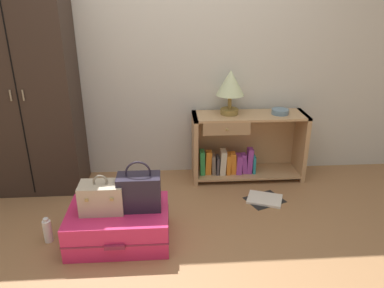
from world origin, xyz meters
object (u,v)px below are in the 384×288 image
(train_case, at_px, (102,197))
(bottle, at_px, (48,231))
(wardrobe, at_px, (27,88))
(bookshelf, at_px, (243,147))
(bowl, at_px, (280,112))
(open_book_on_floor, at_px, (265,199))
(table_lamp, at_px, (230,85))
(suitcase_large, at_px, (119,225))
(handbag, at_px, (139,191))

(train_case, distance_m, bottle, 0.51)
(wardrobe, relative_size, bookshelf, 1.76)
(bookshelf, relative_size, bowl, 6.74)
(bowl, xyz_separation_m, open_book_on_floor, (-0.21, -0.45, -0.68))
(bowl, xyz_separation_m, bottle, (-1.98, -0.93, -0.59))
(table_lamp, height_order, suitcase_large, table_lamp)
(table_lamp, distance_m, train_case, 1.56)
(bowl, bearing_deg, suitcase_large, -146.71)
(table_lamp, relative_size, bottle, 2.09)
(wardrobe, height_order, bowl, wardrobe)
(wardrobe, distance_m, table_lamp, 1.81)
(table_lamp, xyz_separation_m, bowl, (0.48, -0.03, -0.25))
(bowl, bearing_deg, bottle, -154.80)
(table_lamp, bearing_deg, train_case, -137.19)
(suitcase_large, height_order, handbag, handbag)
(suitcase_large, distance_m, handbag, 0.32)
(handbag, bearing_deg, suitcase_large, -175.86)
(train_case, xyz_separation_m, handbag, (0.27, 0.02, 0.03))
(train_case, bearing_deg, bowl, 31.68)
(suitcase_large, bearing_deg, handbag, 4.14)
(table_lamp, height_order, bowl, table_lamp)
(table_lamp, bearing_deg, bookshelf, -4.78)
(handbag, bearing_deg, bookshelf, 45.29)
(wardrobe, relative_size, train_case, 6.17)
(bottle, bearing_deg, open_book_on_floor, 15.10)
(bowl, bearing_deg, wardrobe, -179.07)
(wardrobe, bearing_deg, bottle, -71.04)
(table_lamp, relative_size, suitcase_large, 0.56)
(bookshelf, bearing_deg, suitcase_large, -138.89)
(table_lamp, distance_m, suitcase_large, 1.60)
(bottle, height_order, open_book_on_floor, bottle)
(bottle, bearing_deg, bookshelf, 30.07)
(train_case, bearing_deg, wardrobe, 128.70)
(handbag, bearing_deg, table_lamp, 50.44)
(bowl, distance_m, suitcase_large, 1.81)
(bookshelf, height_order, table_lamp, table_lamp)
(wardrobe, xyz_separation_m, handbag, (1.00, -0.90, -0.55))
(wardrobe, bearing_deg, bookshelf, 1.74)
(bowl, xyz_separation_m, train_case, (-1.55, -0.96, -0.31))
(wardrobe, distance_m, handbag, 1.46)
(bookshelf, xyz_separation_m, suitcase_large, (-1.11, -0.97, -0.19))
(bottle, bearing_deg, bowl, 25.20)
(wardrobe, distance_m, bowl, 2.30)
(suitcase_large, xyz_separation_m, handbag, (0.16, 0.01, 0.27))
(table_lamp, distance_m, bowl, 0.54)
(bookshelf, bearing_deg, bowl, -3.85)
(wardrobe, xyz_separation_m, bookshelf, (1.95, 0.06, -0.64))
(handbag, bearing_deg, train_case, -175.98)
(bookshelf, relative_size, bottle, 5.45)
(wardrobe, xyz_separation_m, bottle, (0.31, -0.89, -0.86))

